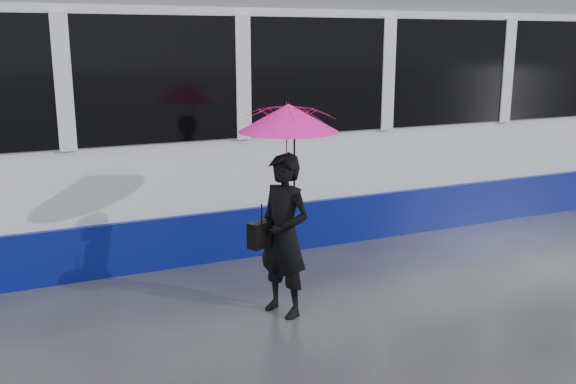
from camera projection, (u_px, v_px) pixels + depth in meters
name	position (u px, v px, depth m)	size (l,w,h in m)	color
ground	(260.00, 297.00, 6.74)	(90.00, 90.00, 0.00)	#29292D
rails	(193.00, 233.00, 8.95)	(34.00, 1.51, 0.02)	#3F3D38
woman	(284.00, 235.00, 6.17)	(0.58, 0.38, 1.60)	black
umbrella	(288.00, 137.00, 5.97)	(1.25, 1.25, 1.08)	#E21368
handbag	(262.00, 234.00, 6.09)	(0.31, 0.23, 0.43)	black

